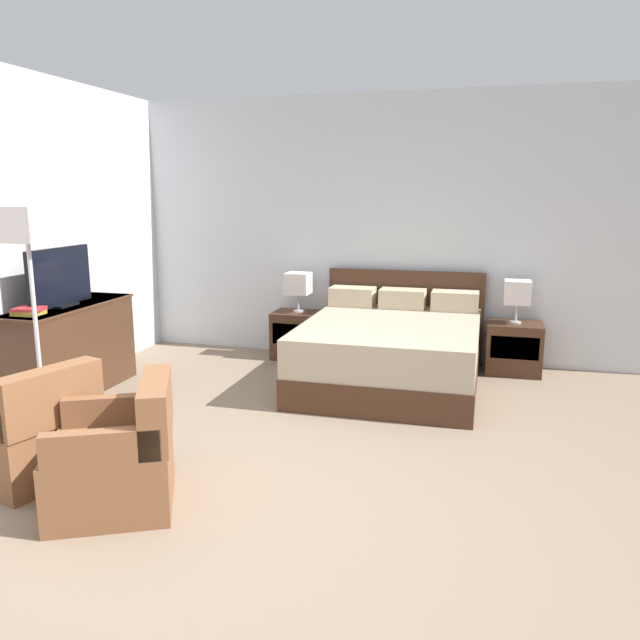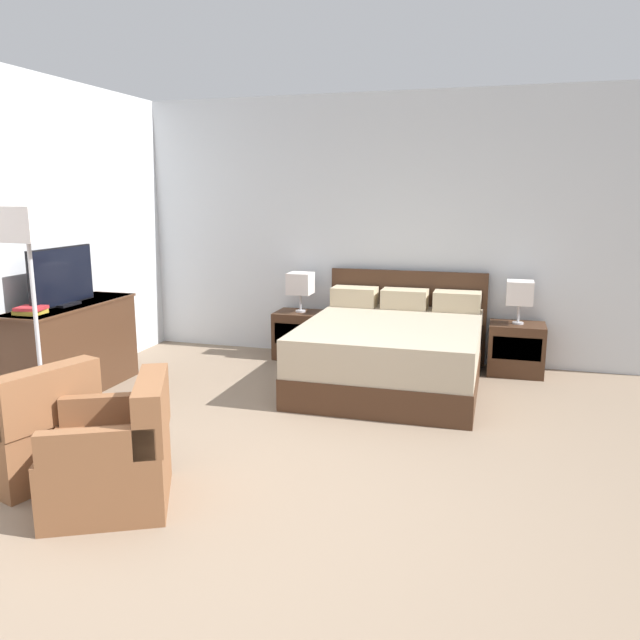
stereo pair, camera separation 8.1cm
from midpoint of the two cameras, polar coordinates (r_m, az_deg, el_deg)
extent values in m
plane|color=#84705B|center=(3.70, -8.40, -18.03)|extent=(11.39, 11.39, 0.00)
cube|color=silver|center=(6.90, 4.11, 8.30)|extent=(6.38, 0.06, 2.85)
cube|color=silver|center=(6.03, -26.01, 6.68)|extent=(0.06, 5.60, 2.85)
cube|color=#422819|center=(6.00, 6.00, -4.74)|extent=(1.62, 1.91, 0.28)
cube|color=tan|center=(5.92, 6.07, -1.86)|extent=(1.60, 1.90, 0.34)
cube|color=#422819|center=(6.86, 7.40, 0.38)|extent=(1.68, 0.05, 0.99)
cube|color=#C6B28E|center=(6.72, 2.64, 2.17)|extent=(0.47, 0.28, 0.20)
cube|color=#C6B28E|center=(6.63, 7.22, 1.95)|extent=(0.47, 0.28, 0.20)
cube|color=#C6B28E|center=(6.57, 11.90, 1.71)|extent=(0.47, 0.28, 0.20)
cube|color=#422819|center=(6.95, -2.31, -1.36)|extent=(0.55, 0.42, 0.52)
cube|color=black|center=(6.75, -2.85, -1.31)|extent=(0.46, 0.01, 0.23)
cube|color=#422819|center=(6.65, 16.96, -2.47)|extent=(0.55, 0.42, 0.52)
cube|color=black|center=(6.44, 17.03, -2.46)|extent=(0.46, 0.01, 0.23)
cylinder|color=#B7B7BC|center=(6.90, -2.33, 0.82)|extent=(0.11, 0.11, 0.02)
cylinder|color=#B7B7BC|center=(6.88, -2.34, 1.65)|extent=(0.02, 0.02, 0.18)
cube|color=silver|center=(6.85, -2.35, 3.37)|extent=(0.26, 0.26, 0.23)
cylinder|color=#B7B7BC|center=(6.59, 17.10, -0.20)|extent=(0.11, 0.11, 0.02)
cylinder|color=#B7B7BC|center=(6.57, 17.15, 0.66)|extent=(0.02, 0.02, 0.18)
cube|color=silver|center=(6.54, 17.26, 2.46)|extent=(0.26, 0.26, 0.23)
cube|color=#422819|center=(6.13, -22.13, -2.53)|extent=(0.45, 1.36, 0.83)
cube|color=#482C1C|center=(6.05, -22.42, 1.19)|extent=(0.47, 1.40, 0.02)
cube|color=black|center=(5.98, -22.88, 1.27)|extent=(0.18, 0.25, 0.02)
cube|color=black|center=(5.95, -23.07, 3.67)|extent=(0.04, 0.80, 0.51)
cube|color=black|center=(5.93, -22.92, 3.66)|extent=(0.01, 0.78, 0.49)
cube|color=gold|center=(5.67, -25.47, 0.60)|extent=(0.22, 0.19, 0.04)
cube|color=#B7282D|center=(5.66, -25.42, 0.92)|extent=(0.24, 0.22, 0.03)
cube|color=brown|center=(4.58, -25.52, -10.33)|extent=(0.85, 0.85, 0.40)
cube|color=brown|center=(4.24, -23.99, -6.48)|extent=(0.35, 0.70, 0.36)
cube|color=brown|center=(4.64, -22.75, -6.03)|extent=(0.62, 0.27, 0.18)
cube|color=brown|center=(3.98, -19.04, -13.12)|extent=(0.91, 0.91, 0.40)
cube|color=brown|center=(3.81, -15.37, -7.87)|extent=(0.44, 0.68, 0.36)
cube|color=brown|center=(3.60, -19.98, -10.86)|extent=(0.60, 0.36, 0.18)
cube|color=brown|center=(4.15, -18.77, -7.78)|extent=(0.60, 0.36, 0.18)
cylinder|color=#B7B7BC|center=(5.30, -24.18, -9.45)|extent=(0.28, 0.28, 0.02)
cylinder|color=#B7B7BC|center=(5.09, -24.86, -1.68)|extent=(0.03, 0.03, 1.45)
cube|color=silver|center=(4.98, -25.71, 7.90)|extent=(0.30, 0.30, 0.26)
camera|label=1|loc=(0.04, -90.44, -0.09)|focal=35.00mm
camera|label=2|loc=(0.04, 89.56, 0.09)|focal=35.00mm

